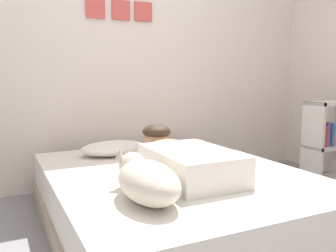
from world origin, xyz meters
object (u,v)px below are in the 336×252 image
object	(u,v)px
coffee_cup	(160,151)
cell_phone	(217,171)
pillow	(114,148)
bookshelf	(327,141)
bed	(174,198)
dog	(146,180)
person_lying	(180,158)

from	to	relation	value
coffee_cup	cell_phone	size ratio (longest dim) A/B	0.89
pillow	bookshelf	size ratio (longest dim) A/B	0.69
bed	pillow	bearing A→B (deg)	108.29
bed	cell_phone	distance (m)	0.34
bed	dog	xyz separation A→B (m)	(-0.37, -0.44, 0.29)
cell_phone	bookshelf	world-z (taller)	bookshelf
pillow	person_lying	xyz separation A→B (m)	(0.20, -0.71, 0.05)
bookshelf	person_lying	bearing A→B (deg)	-168.25
person_lying	cell_phone	distance (m)	0.26
person_lying	bookshelf	xyz separation A→B (m)	(1.72, 0.36, -0.09)
coffee_cup	person_lying	bearing A→B (deg)	-101.12
person_lying	cell_phone	xyz separation A→B (m)	(0.24, -0.06, -0.10)
person_lying	bookshelf	world-z (taller)	bookshelf
bed	dog	bearing A→B (deg)	-130.41
person_lying	dog	distance (m)	0.51
dog	cell_phone	xyz separation A→B (m)	(0.61, 0.29, -0.10)
pillow	coffee_cup	distance (m)	0.36
pillow	cell_phone	xyz separation A→B (m)	(0.44, -0.77, -0.05)
person_lying	cell_phone	world-z (taller)	person_lying
bookshelf	cell_phone	bearing A→B (deg)	-164.39
coffee_cup	bed	bearing A→B (deg)	-103.26
bed	dog	world-z (taller)	dog
coffee_cup	pillow	bearing A→B (deg)	151.16
person_lying	dog	xyz separation A→B (m)	(-0.37, -0.35, -0.00)
person_lying	bookshelf	size ratio (longest dim) A/B	1.23
dog	bed	bearing A→B (deg)	49.59
bed	coffee_cup	world-z (taller)	coffee_cup
coffee_cup	bookshelf	world-z (taller)	bookshelf
pillow	person_lying	size ratio (longest dim) A/B	0.57
pillow	dog	world-z (taller)	dog
coffee_cup	bookshelf	bearing A→B (deg)	-6.52
bed	person_lying	size ratio (longest dim) A/B	2.11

